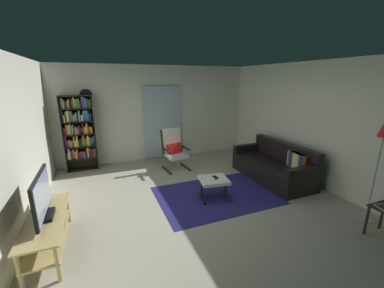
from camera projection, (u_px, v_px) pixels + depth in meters
ground_plane at (197, 202)px, 4.45m from camera, size 7.02×7.02×0.00m
wall_back at (157, 113)px, 6.71m from camera, size 5.60×0.06×2.60m
wall_left at (10, 152)px, 3.13m from camera, size 0.06×6.00×2.60m
wall_right at (314, 124)px, 5.09m from camera, size 0.06×6.00×2.60m
glass_door_panel at (162, 122)px, 6.76m from camera, size 1.10×0.01×2.00m
area_rug at (216, 195)px, 4.73m from camera, size 2.27×1.65×0.01m
tv_stand at (47, 229)px, 3.12m from camera, size 0.46×1.37×0.49m
television at (42, 198)px, 3.02m from camera, size 0.20×0.92×0.59m
bookshelf_near_tv at (79, 131)px, 5.85m from camera, size 0.72×0.30×1.86m
leather_sofa at (275, 166)px, 5.43m from camera, size 0.87×1.93×0.83m
lounge_armchair at (174, 148)px, 6.05m from camera, size 0.61×0.69×1.02m
ottoman at (214, 182)px, 4.54m from camera, size 0.59×0.56×0.40m
tv_remote at (216, 178)px, 4.53m from camera, size 0.10×0.15×0.02m
cell_phone at (215, 177)px, 4.58m from camera, size 0.08×0.14×0.01m
floor_lamp_by_sofa at (383, 141)px, 3.54m from camera, size 0.22×0.22×1.68m
wall_clock at (86, 95)px, 5.85m from camera, size 0.29×0.03×0.29m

